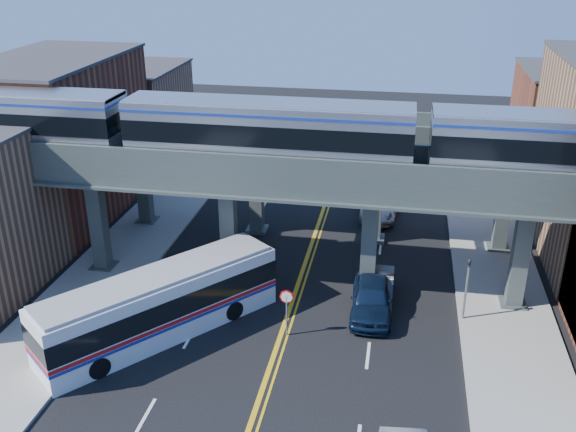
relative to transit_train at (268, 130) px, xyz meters
name	(u,v)px	position (x,y,z in m)	size (l,w,h in m)	color
ground	(269,370)	(1.62, -8.00, -9.27)	(120.00, 120.00, 0.00)	black
sidewalk_west	(125,253)	(-9.88, 2.00, -9.19)	(5.00, 70.00, 0.16)	gray
sidewalk_east	(499,286)	(13.12, 2.00, -9.19)	(5.00, 70.00, 0.16)	gray
building_west_b	(59,139)	(-16.88, 8.00, -3.77)	(8.00, 14.00, 11.00)	brown
building_west_c	(134,114)	(-16.88, 21.00, -5.27)	(8.00, 10.00, 8.00)	#8D6549
building_east_c	(569,129)	(20.12, 21.00, -4.77)	(8.00, 10.00, 9.00)	brown
elevated_viaduct_near	(298,182)	(1.62, 0.00, -2.80)	(52.00, 3.60, 7.40)	#414B48
elevated_viaduct_far	(316,144)	(1.62, 7.00, -2.80)	(52.00, 3.60, 7.40)	#414B48
transit_train	(268,130)	(0.00, 0.00, 0.00)	(47.21, 2.96, 3.45)	black
stop_sign	(287,305)	(1.92, -5.00, -7.51)	(0.76, 0.09, 2.63)	slate
traffic_signal	(467,282)	(10.82, -2.00, -6.97)	(0.15, 0.18, 4.10)	slate
transit_bus	(160,305)	(-4.36, -5.97, -7.59)	(10.22, 11.58, 3.27)	white
car_lane_a	(372,297)	(6.01, -2.06, -8.34)	(2.18, 5.41, 1.84)	black
car_lane_b	(379,288)	(6.33, -0.64, -8.53)	(1.55, 4.45, 1.47)	#2C2C2E
car_lane_c	(376,207)	(5.53, 11.03, -8.54)	(2.42, 5.26, 1.46)	silver
car_lane_d	(384,197)	(6.01, 13.03, -8.51)	(2.13, 5.24, 1.52)	#AFAFB4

